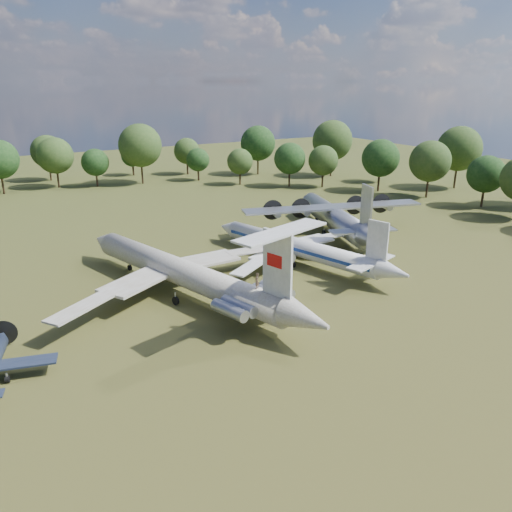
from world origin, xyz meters
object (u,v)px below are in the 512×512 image
tu104_jet (298,251)px  person_on_il62 (257,281)px  an12_transport (335,221)px  il62_airliner (183,277)px

tu104_jet → person_on_il62: person_on_il62 is taller
tu104_jet → person_on_il62: (-16.15, -15.28, 3.72)m
an12_transport → person_on_il62: bearing=-124.7°
il62_airliner → tu104_jet: 20.02m
tu104_jet → an12_transport: size_ratio=1.04×
an12_transport → il62_airliner: bearing=-144.3°
il62_airliner → tu104_jet: (19.85, 2.57, -0.43)m
person_on_il62 → il62_airliner: bearing=-103.8°
person_on_il62 → tu104_jet: bearing=-166.6°
tu104_jet → person_on_il62: bearing=-152.8°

